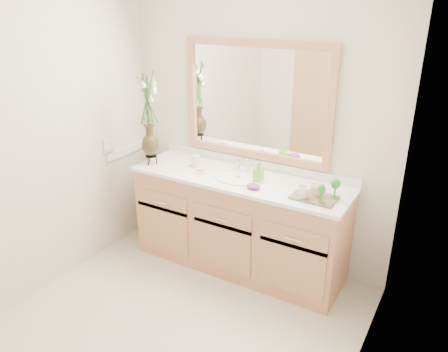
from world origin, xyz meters
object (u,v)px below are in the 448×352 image
Objects in this scene: flower_vase at (148,108)px; soap_bottle at (259,172)px; tray at (314,197)px; tumbler at (196,161)px.

soap_bottle is at bearing 7.59° from flower_vase.
soap_bottle is (0.98, 0.13, -0.42)m from flower_vase.
tray is at bearing 1.34° from flower_vase.
flower_vase is 5.12× the size of soap_bottle.
flower_vase reaches higher than tumbler.
soap_bottle is (0.61, -0.01, 0.02)m from tumbler.
tumbler is at bearing 175.43° from soap_bottle.
flower_vase is at bearing -177.30° from tray.
tumbler is 0.31× the size of tray.
flower_vase is 2.27× the size of tray.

